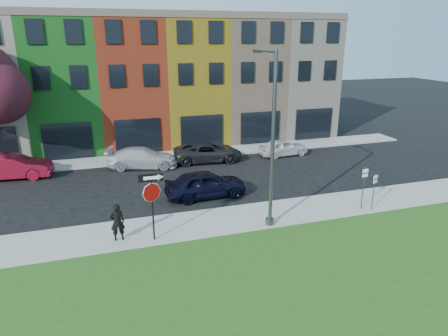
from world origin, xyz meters
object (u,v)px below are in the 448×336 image
object	(u,v)px
stop_sign	(152,193)
street_lamp	(271,141)
sedan_near	(205,184)
man	(117,222)

from	to	relation	value
stop_sign	street_lamp	bearing A→B (deg)	2.19
stop_sign	sedan_near	bearing A→B (deg)	52.65
stop_sign	street_lamp	size ratio (longest dim) A/B	0.38
sedan_near	street_lamp	distance (m)	5.84
sedan_near	stop_sign	bearing A→B (deg)	139.23
sedan_near	street_lamp	size ratio (longest dim) A/B	0.57
stop_sign	man	bearing A→B (deg)	165.11
stop_sign	man	size ratio (longest dim) A/B	1.79
man	sedan_near	size ratio (longest dim) A/B	0.37
stop_sign	sedan_near	size ratio (longest dim) A/B	0.67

